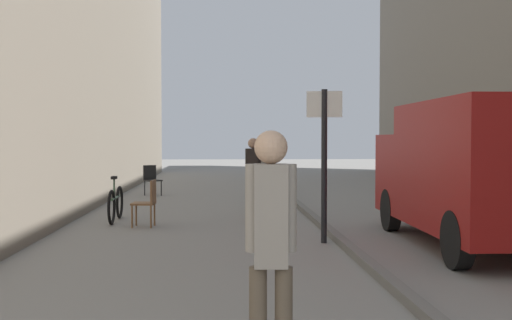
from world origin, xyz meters
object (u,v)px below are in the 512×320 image
Objects in this scene: pedestrian_main_foreground at (271,239)px; pedestrian_mid_block at (253,172)px; pedestrian_far_crossing at (262,166)px; cafe_chair_near_window at (152,178)px; delivery_van at (474,170)px; cafe_chair_by_doorway at (148,200)px; bicycle_leaning at (116,204)px; street_sign_post at (324,152)px.

pedestrian_mid_block is at bearing 91.06° from pedestrian_main_foreground.
pedestrian_mid_block reaches higher than pedestrian_far_crossing.
cafe_chair_near_window is at bearing 102.62° from pedestrian_main_foreground.
cafe_chair_by_doorway is (-5.58, 2.63, -0.72)m from delivery_van.
pedestrian_mid_block reaches higher than bicycle_leaning.
pedestrian_main_foreground is 6.27m from street_sign_post.
delivery_van reaches higher than cafe_chair_by_doorway.
delivery_van is at bearing -29.05° from bicycle_leaning.
delivery_van reaches higher than pedestrian_main_foreground.
delivery_van is 11.56m from cafe_chair_near_window.
pedestrian_mid_block is 3.06m from bicycle_leaning.
cafe_chair_near_window is (-6.28, 9.68, -0.72)m from delivery_van.
delivery_van is at bearing -179.39° from street_sign_post.
street_sign_post is (1.39, 6.09, 0.49)m from pedestrian_main_foreground.
pedestrian_main_foreground is 1.03× the size of pedestrian_mid_block.
delivery_van is (3.40, -3.88, 0.23)m from pedestrian_mid_block.
pedestrian_main_foreground reaches higher than cafe_chair_by_doorway.
delivery_van is (2.85, -9.32, 0.32)m from pedestrian_far_crossing.
delivery_van is 1.99× the size of street_sign_post.
delivery_van is at bearing 59.20° from pedestrian_main_foreground.
bicycle_leaning is (-2.60, 9.07, -0.67)m from pedestrian_main_foreground.
street_sign_post is (0.47, -8.79, 0.61)m from pedestrian_far_crossing.
pedestrian_main_foreground is at bearing 90.17° from street_sign_post.
pedestrian_mid_block is 1.10× the size of pedestrian_far_crossing.
cafe_chair_by_doorway is at bearing 105.76° from pedestrian_main_foreground.
pedestrian_far_crossing is 8.83m from street_sign_post.
pedestrian_main_foreground is 1.12× the size of pedestrian_far_crossing.
cafe_chair_by_doorway is (-1.82, 8.20, -0.51)m from pedestrian_main_foreground.
cafe_chair_near_window is at bearing 158.59° from pedestrian_far_crossing.
pedestrian_mid_block is 0.35× the size of delivery_van.
street_sign_post reaches higher than pedestrian_far_crossing.
pedestrian_far_crossing is 6.82m from bicycle_leaning.
pedestrian_mid_block is 6.49m from cafe_chair_near_window.
cafe_chair_near_window is (-2.88, 5.80, -0.48)m from pedestrian_mid_block.
bicycle_leaning is at bearing 46.90° from cafe_chair_by_doorway.
pedestrian_mid_block is at bearing 7.18° from bicycle_leaning.
pedestrian_far_crossing reaches higher than cafe_chair_near_window.
cafe_chair_near_window is (-2.52, 15.25, -0.51)m from pedestrian_main_foreground.
pedestrian_mid_block is 5.17m from delivery_van.
pedestrian_main_foreground is at bearing 63.61° from cafe_chair_near_window.
cafe_chair_near_window is 7.09m from cafe_chair_by_doorway.
cafe_chair_near_window is at bearing -53.86° from street_sign_post.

